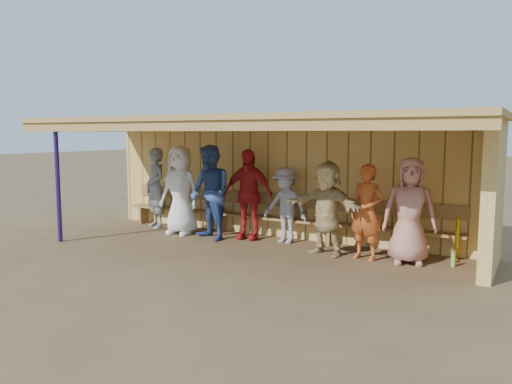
# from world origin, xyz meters

# --- Properties ---
(ground) EXTENTS (90.00, 90.00, 0.00)m
(ground) POSITION_xyz_m (0.00, 0.00, 0.00)
(ground) COLOR brown
(ground) RESTS_ON ground
(player_a) EXTENTS (0.80, 0.69, 1.86)m
(player_a) POSITION_xyz_m (-2.95, 0.77, 0.93)
(player_a) COLOR gray
(player_a) RESTS_ON ground
(player_b) EXTENTS (0.97, 0.66, 1.92)m
(player_b) POSITION_xyz_m (-1.95, 0.44, 0.96)
(player_b) COLOR white
(player_b) RESTS_ON ground
(player_c) EXTENTS (1.17, 1.06, 1.96)m
(player_c) POSITION_xyz_m (-1.05, 0.29, 0.98)
(player_c) COLOR #314B89
(player_c) RESTS_ON ground
(player_d) EXTENTS (1.14, 0.58, 1.88)m
(player_d) POSITION_xyz_m (-0.42, 0.74, 0.94)
(player_d) COLOR red
(player_d) RESTS_ON ground
(player_e) EXTENTS (1.04, 0.67, 1.53)m
(player_e) POSITION_xyz_m (0.42, 0.81, 0.76)
(player_e) COLOR #9998A0
(player_e) RESTS_ON ground
(player_f) EXTENTS (1.66, 0.87, 1.71)m
(player_f) POSITION_xyz_m (1.52, 0.27, 0.86)
(player_f) COLOR tan
(player_f) RESTS_ON ground
(player_g) EXTENTS (0.68, 0.52, 1.67)m
(player_g) POSITION_xyz_m (2.25, 0.29, 0.84)
(player_g) COLOR #BC4F1E
(player_g) RESTS_ON ground
(player_h) EXTENTS (1.01, 0.81, 1.80)m
(player_h) POSITION_xyz_m (2.95, 0.40, 0.90)
(player_h) COLOR tan
(player_h) RESTS_ON ground
(dugout_structure) EXTENTS (8.80, 3.20, 2.50)m
(dugout_structure) POSITION_xyz_m (0.39, 0.69, 1.69)
(dugout_structure) COLOR #E7BA62
(dugout_structure) RESTS_ON ground
(bench) EXTENTS (7.60, 0.34, 0.93)m
(bench) POSITION_xyz_m (0.00, 1.12, 0.53)
(bench) COLOR #A07744
(bench) RESTS_ON ground
(dugout_equipment) EXTENTS (6.35, 0.62, 0.80)m
(dugout_equipment) POSITION_xyz_m (-0.33, 0.99, 0.49)
(dugout_equipment) COLOR gold
(dugout_equipment) RESTS_ON ground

